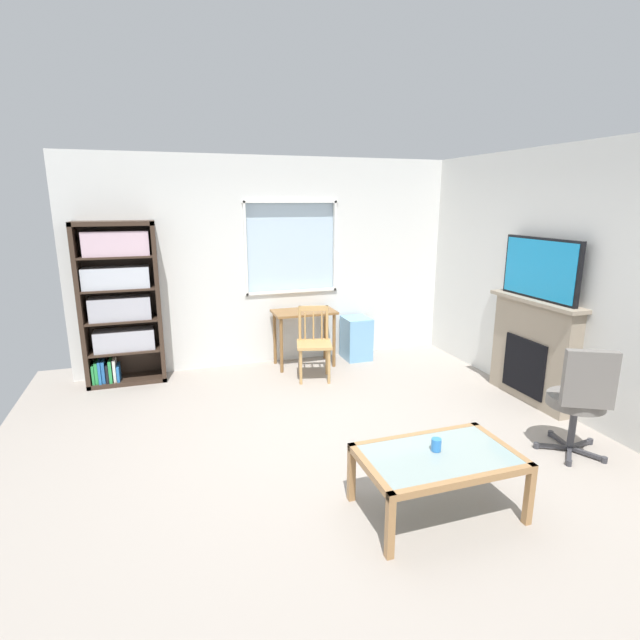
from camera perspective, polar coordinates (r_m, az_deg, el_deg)
The scene contains 12 objects.
ground at distance 4.58m, azimuth 1.56°, elevation -14.46°, with size 6.01×6.05×0.02m, color #9E9389.
wall_back_with_window at distance 6.51m, azimuth -6.20°, elevation 6.55°, with size 5.01×0.15×2.72m.
wall_right at distance 5.53m, azimuth 27.60°, elevation 3.93°, with size 0.12×5.25×2.72m, color silver.
bookshelf at distance 6.19m, azimuth -22.55°, elevation 2.25°, with size 0.90×0.38×1.94m.
desk_under_window at distance 6.40m, azimuth -1.90°, elevation -0.11°, with size 0.82×0.47×0.75m.
wooden_chair at distance 5.96m, azimuth -0.71°, elevation -2.67°, with size 0.51×0.49×0.90m.
plastic_drawer_unit at distance 6.78m, azimuth 4.29°, elevation -2.14°, with size 0.35×0.40×0.59m, color #72ADDB.
fireplace at distance 5.78m, azimuth 23.74°, elevation -3.27°, with size 0.26×1.21×1.15m.
tv at distance 5.58m, azimuth 24.50°, elevation 5.51°, with size 0.06×1.03×0.65m.
office_chair at distance 4.69m, azimuth 28.34°, elevation -7.92°, with size 0.60×0.62×1.00m.
coffee_table at distance 3.62m, azimuth 13.76°, elevation -15.90°, with size 1.10×0.68×0.45m.
sippy_cup at distance 3.61m, azimuth 13.53°, elevation -14.09°, with size 0.07×0.07×0.09m, color #337FD6.
Camera 1 is at (-1.38, -3.79, 2.17)m, focal length 27.17 mm.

